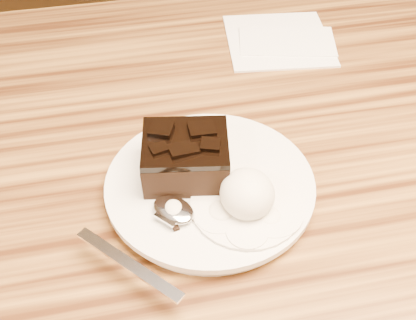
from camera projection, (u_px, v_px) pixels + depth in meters
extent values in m
cylinder|color=silver|center=(210.00, 187.00, 0.57)|extent=(0.22, 0.22, 0.02)
cube|color=black|center=(186.00, 159.00, 0.56)|extent=(0.10, 0.09, 0.04)
ellipsoid|color=white|center=(247.00, 194.00, 0.52)|extent=(0.05, 0.06, 0.05)
cylinder|color=white|center=(246.00, 205.00, 0.54)|extent=(0.11, 0.11, 0.00)
cube|color=white|center=(278.00, 39.00, 0.78)|extent=(0.16, 0.16, 0.01)
cube|color=black|center=(176.00, 228.00, 0.51)|extent=(0.01, 0.01, 0.00)
cube|color=black|center=(215.00, 225.00, 0.52)|extent=(0.01, 0.01, 0.00)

